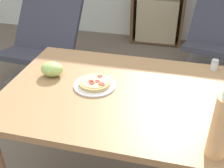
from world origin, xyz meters
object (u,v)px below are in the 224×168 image
at_px(grape_bunch, 52,69).
at_px(salt_shaker, 215,65).
at_px(pizza_on_plate, 95,84).
at_px(drink_bottle, 221,127).
at_px(lounge_chair_near, 44,56).
at_px(lounge_chair_far, 217,51).

height_order(grape_bunch, salt_shaker, grape_bunch).
height_order(pizza_on_plate, drink_bottle, drink_bottle).
bearing_deg(pizza_on_plate, lounge_chair_near, 128.54).
relative_size(salt_shaker, lounge_chair_near, 0.07).
xyz_separation_m(pizza_on_plate, lounge_chair_far, (0.82, 1.69, -0.48)).
bearing_deg(drink_bottle, salt_shaker, 86.89).
bearing_deg(salt_shaker, drink_bottle, -93.11).
bearing_deg(salt_shaker, lounge_chair_near, 152.73).
height_order(drink_bottle, salt_shaker, drink_bottle).
height_order(grape_bunch, lounge_chair_near, lounge_chair_near).
height_order(salt_shaker, lounge_chair_far, lounge_chair_far).
bearing_deg(grape_bunch, lounge_chair_far, 56.49).
distance_m(grape_bunch, lounge_chair_far, 2.03).
relative_size(grape_bunch, salt_shaker, 2.09).
bearing_deg(salt_shaker, lounge_chair_far, 81.61).
xyz_separation_m(pizza_on_plate, drink_bottle, (0.59, -0.36, 0.12)).
distance_m(lounge_chair_near, lounge_chair_far, 1.81).
height_order(pizza_on_plate, lounge_chair_near, lounge_chair_near).
relative_size(pizza_on_plate, lounge_chair_far, 0.26).
bearing_deg(grape_bunch, lounge_chair_near, 120.52).
bearing_deg(lounge_chair_far, pizza_on_plate, -103.70).
relative_size(grape_bunch, drink_bottle, 0.44).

